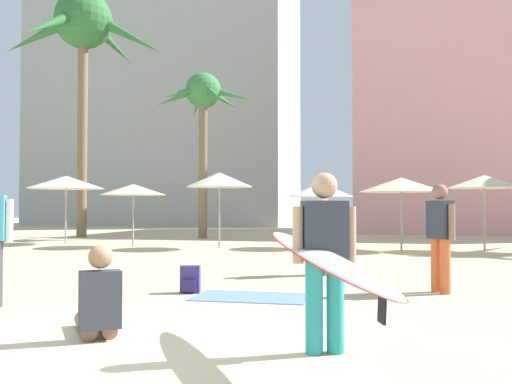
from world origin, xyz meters
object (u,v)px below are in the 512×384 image
Objects in this scene: beach_towel at (251,297)px; cafe_umbrella_5 at (66,182)px; person_mid_center at (324,228)px; person_near_left at (440,233)px; cafe_umbrella_1 at (320,190)px; cafe_umbrella_2 at (133,190)px; cafe_umbrella_4 at (219,180)px; palm_tree_center at (83,32)px; backpack at (190,280)px; palm_tree_far_left at (203,103)px; cafe_umbrella_3 at (484,182)px; cafe_umbrella_0 at (401,185)px; person_far_left at (98,305)px; person_far_right at (323,255)px.

cafe_umbrella_5 is at bearing 133.62° from beach_towel.
cafe_umbrella_5 is at bearing -21.96° from person_mid_center.
cafe_umbrella_1 is at bearing 70.45° from person_near_left.
cafe_umbrella_4 is at bearing 0.31° from cafe_umbrella_2.
palm_tree_center is 26.76× the size of backpack.
palm_tree_far_left is 17.23m from person_near_left.
cafe_umbrella_3 is 14.36m from cafe_umbrella_5.
person_near_left reaches higher than person_mid_center.
cafe_umbrella_5 is (-11.89, 0.17, 0.22)m from cafe_umbrella_0.
cafe_umbrella_5 is (2.08, -4.49, -7.14)m from palm_tree_center.
cafe_umbrella_3 is at bearing -14.91° from palm_tree_center.
cafe_umbrella_0 is 13.25m from person_far_left.
cafe_umbrella_4 is 5.92× the size of backpack.
palm_tree_far_left is at bearing 84.35° from person_near_left.
backpack is (8.58, -9.89, -2.06)m from cafe_umbrella_5.
cafe_umbrella_4 reaches higher than person_far_right.
cafe_umbrella_3 reaches higher than cafe_umbrella_1.
cafe_umbrella_5 is (-3.56, -4.96, -3.67)m from palm_tree_far_left.
cafe_umbrella_4 is 1.47× the size of person_mid_center.
palm_tree_far_left reaches higher than person_near_left.
cafe_umbrella_2 is 0.96× the size of cafe_umbrella_3.
cafe_umbrella_5 reaches higher than cafe_umbrella_3.
cafe_umbrella_0 reaches higher than cafe_umbrella_1.
person_mid_center reaches higher than person_far_left.
palm_tree_center is at bearing -30.48° from person_mid_center.
cafe_umbrella_2 is 0.78× the size of person_far_right.
cafe_umbrella_4 is at bearing -2.36° from person_far_right.
palm_tree_far_left is 2.52× the size of person_far_right.
cafe_umbrella_5 is (-6.12, 0.70, 0.02)m from cafe_umbrella_4.
person_far_right is 2.96× the size of person_far_left.
person_far_right is (1.73, -13.30, -1.01)m from cafe_umbrella_1.
palm_tree_far_left is at bearing -172.98° from backpack.
cafe_umbrella_4 is (-5.77, -0.53, 0.20)m from cafe_umbrella_0.
person_far_left is at bearing -65.05° from cafe_umbrella_2.
cafe_umbrella_5 reaches higher than person_near_left.
cafe_umbrella_0 reaches higher than person_near_left.
palm_tree_far_left is 4.30× the size of person_near_left.
person_near_left is (3.79, 0.92, 0.73)m from backpack.
cafe_umbrella_5 is (-9.32, -0.17, 0.35)m from cafe_umbrella_1.
person_near_left is at bearing -42.97° from palm_tree_center.
cafe_umbrella_1 is at bearing 15.27° from cafe_umbrella_4.
cafe_umbrella_3 is at bearing 6.53° from cafe_umbrella_0.
palm_tree_far_left is at bearing 4.81° from palm_tree_center.
palm_tree_center is at bearing 12.70° from person_far_right.
person_near_left is (2.75, 1.12, 0.92)m from beach_towel.
palm_tree_center is at bearing -155.11° from backpack.
cafe_umbrella_2 is 0.90× the size of cafe_umbrella_4.
backpack is (-0.74, -10.07, -1.71)m from cafe_umbrella_1.
person_near_left is (8.81, -13.93, -5.00)m from palm_tree_far_left.
cafe_umbrella_4 is 9.73m from backpack.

